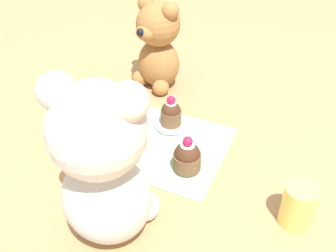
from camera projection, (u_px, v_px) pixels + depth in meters
The scene contains 8 objects.
ground_plane at pixel (168, 147), 0.82m from camera, with size 4.00×4.00×0.00m, color tan.
knitted_placemat at pixel (168, 146), 0.82m from camera, with size 0.24×0.23×0.01m, color #8EBC99.
teddy_bear_cream at pixel (103, 164), 0.56m from camera, with size 0.16×0.16×0.29m.
teddy_bear_tan at pixel (158, 45), 0.94m from camera, with size 0.13×0.13×0.22m.
cupcake_near_cream_bear at pixel (187, 157), 0.75m from camera, with size 0.05×0.05×0.07m.
saucer_plate at pixel (171, 124), 0.87m from camera, with size 0.07×0.07×0.01m, color white.
cupcake_near_tan_bear at pixel (171, 113), 0.85m from camera, with size 0.05×0.05×0.07m.
juice_glass at pixel (298, 205), 0.64m from camera, with size 0.06×0.06×0.08m, color #EADB66.
Camera 1 is at (-0.25, 0.57, 0.54)m, focal length 42.00 mm.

